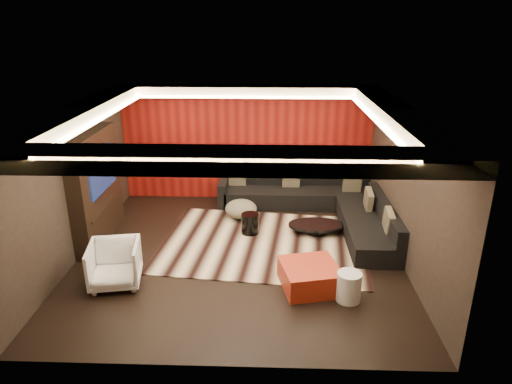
{
  "coord_description": "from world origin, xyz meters",
  "views": [
    {
      "loc": [
        0.59,
        -7.69,
        4.2
      ],
      "look_at": [
        0.3,
        0.6,
        1.05
      ],
      "focal_mm": 32.0,
      "sensor_mm": 36.0,
      "label": 1
    }
  ],
  "objects_px": {
    "drum_stool": "(250,223)",
    "sectional_sofa": "(321,205)",
    "coffee_table": "(316,228)",
    "white_side_table": "(349,287)",
    "orange_ottoman": "(310,276)",
    "armchair": "(115,264)"
  },
  "relations": [
    {
      "from": "armchair",
      "to": "drum_stool",
      "type": "bearing_deg",
      "value": 32.73
    },
    {
      "from": "coffee_table",
      "to": "armchair",
      "type": "xyz_separation_m",
      "value": [
        -3.55,
        -2.08,
        0.26
      ]
    },
    {
      "from": "coffee_table",
      "to": "armchair",
      "type": "bearing_deg",
      "value": -149.59
    },
    {
      "from": "coffee_table",
      "to": "white_side_table",
      "type": "bearing_deg",
      "value": -83.13
    },
    {
      "from": "coffee_table",
      "to": "drum_stool",
      "type": "distance_m",
      "value": 1.39
    },
    {
      "from": "drum_stool",
      "to": "sectional_sofa",
      "type": "height_order",
      "value": "sectional_sofa"
    },
    {
      "from": "coffee_table",
      "to": "orange_ottoman",
      "type": "relative_size",
      "value": 1.29
    },
    {
      "from": "drum_stool",
      "to": "white_side_table",
      "type": "bearing_deg",
      "value": -54.5
    },
    {
      "from": "white_side_table",
      "to": "sectional_sofa",
      "type": "bearing_deg",
      "value": 91.81
    },
    {
      "from": "coffee_table",
      "to": "orange_ottoman",
      "type": "distance_m",
      "value": 2.08
    },
    {
      "from": "coffee_table",
      "to": "white_side_table",
      "type": "relative_size",
      "value": 2.39
    },
    {
      "from": "white_side_table",
      "to": "sectional_sofa",
      "type": "xyz_separation_m",
      "value": [
        -0.1,
        3.31,
        0.02
      ]
    },
    {
      "from": "coffee_table",
      "to": "drum_stool",
      "type": "xyz_separation_m",
      "value": [
        -1.38,
        -0.07,
        0.12
      ]
    },
    {
      "from": "white_side_table",
      "to": "coffee_table",
      "type": "bearing_deg",
      "value": 96.87
    },
    {
      "from": "coffee_table",
      "to": "drum_stool",
      "type": "bearing_deg",
      "value": -177.01
    },
    {
      "from": "drum_stool",
      "to": "white_side_table",
      "type": "relative_size",
      "value": 0.88
    },
    {
      "from": "drum_stool",
      "to": "orange_ottoman",
      "type": "relative_size",
      "value": 0.47
    },
    {
      "from": "coffee_table",
      "to": "sectional_sofa",
      "type": "xyz_separation_m",
      "value": [
        0.19,
        0.89,
        0.14
      ]
    },
    {
      "from": "drum_stool",
      "to": "armchair",
      "type": "bearing_deg",
      "value": -137.12
    },
    {
      "from": "coffee_table",
      "to": "white_side_table",
      "type": "height_order",
      "value": "white_side_table"
    },
    {
      "from": "white_side_table",
      "to": "armchair",
      "type": "relative_size",
      "value": 0.59
    },
    {
      "from": "orange_ottoman",
      "to": "coffee_table",
      "type": "bearing_deg",
      "value": 81.84
    }
  ]
}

